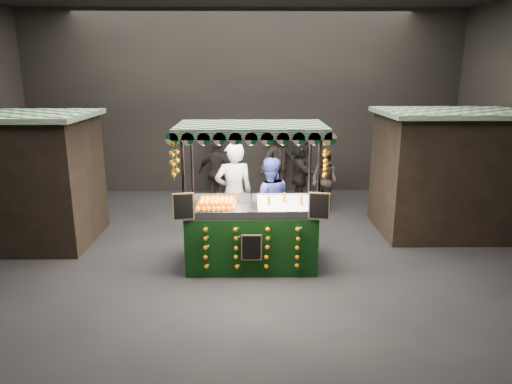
{
  "coord_description": "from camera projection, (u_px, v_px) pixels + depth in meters",
  "views": [
    {
      "loc": [
        0.19,
        -8.01,
        3.41
      ],
      "look_at": [
        0.31,
        0.31,
        1.2
      ],
      "focal_mm": 32.45,
      "sensor_mm": 36.0,
      "label": 1
    }
  ],
  "objects": [
    {
      "name": "market_hall",
      "position": [
        238.0,
        71.0,
        7.74
      ],
      "size": [
        12.1,
        10.1,
        5.05
      ],
      "color": "black",
      "rests_on": "ground"
    },
    {
      "name": "vendor_blue",
      "position": [
        269.0,
        201.0,
        9.14
      ],
      "size": [
        0.88,
        0.7,
        1.76
      ],
      "rotation": [
        0.0,
        0.0,
        3.18
      ],
      "color": "navy",
      "rests_on": "ground"
    },
    {
      "name": "ground",
      "position": [
        240.0,
        258.0,
        8.61
      ],
      "size": [
        12.0,
        12.0,
        0.0
      ],
      "primitive_type": "plane",
      "color": "black",
      "rests_on": "ground"
    },
    {
      "name": "shopper_5",
      "position": [
        300.0,
        171.0,
        12.16
      ],
      "size": [
        0.69,
        1.6,
        1.67
      ],
      "rotation": [
        0.0,
        0.0,
        1.7
      ],
      "color": "black",
      "rests_on": "ground"
    },
    {
      "name": "shopper_0",
      "position": [
        73.0,
        177.0,
        11.69
      ],
      "size": [
        0.59,
        0.42,
        1.54
      ],
      "rotation": [
        0.0,
        0.0,
        -0.1
      ],
      "color": "black",
      "rests_on": "ground"
    },
    {
      "name": "neighbour_stall_right",
      "position": [
        448.0,
        172.0,
        9.78
      ],
      "size": [
        3.0,
        2.2,
        2.6
      ],
      "color": "black",
      "rests_on": "ground"
    },
    {
      "name": "shopper_4",
      "position": [
        60.0,
        176.0,
        11.39
      ],
      "size": [
        0.96,
        0.77,
        1.73
      ],
      "rotation": [
        0.0,
        0.0,
        3.43
      ],
      "color": "#2B2523",
      "rests_on": "ground"
    },
    {
      "name": "juice_stall",
      "position": [
        252.0,
        223.0,
        8.17
      ],
      "size": [
        2.6,
        1.53,
        2.52
      ],
      "color": "black",
      "rests_on": "ground"
    },
    {
      "name": "shopper_6",
      "position": [
        215.0,
        162.0,
        12.8
      ],
      "size": [
        0.61,
        0.78,
        1.87
      ],
      "rotation": [
        0.0,
        0.0,
        -1.3
      ],
      "color": "#2D2725",
      "rests_on": "ground"
    },
    {
      "name": "shopper_2",
      "position": [
        217.0,
        172.0,
        11.87
      ],
      "size": [
        1.07,
        0.64,
        1.7
      ],
      "rotation": [
        0.0,
        0.0,
        2.9
      ],
      "color": "black",
      "rests_on": "ground"
    },
    {
      "name": "vendor_grey",
      "position": [
        234.0,
        194.0,
        9.12
      ],
      "size": [
        0.83,
        0.63,
        2.06
      ],
      "rotation": [
        0.0,
        0.0,
        3.34
      ],
      "color": "gray",
      "rests_on": "ground"
    },
    {
      "name": "shopper_3",
      "position": [
        280.0,
        160.0,
        12.82
      ],
      "size": [
        1.44,
        1.17,
        1.95
      ],
      "rotation": [
        0.0,
        0.0,
        0.41
      ],
      "color": "#292521",
      "rests_on": "ground"
    },
    {
      "name": "shopper_1",
      "position": [
        324.0,
        181.0,
        11.34
      ],
      "size": [
        0.92,
        0.94,
        1.53
      ],
      "rotation": [
        0.0,
        0.0,
        -0.84
      ],
      "color": "#2E2725",
      "rests_on": "ground"
    },
    {
      "name": "neighbour_stall_left",
      "position": [
        19.0,
        179.0,
        9.18
      ],
      "size": [
        3.0,
        2.2,
        2.6
      ],
      "color": "black",
      "rests_on": "ground"
    }
  ]
}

